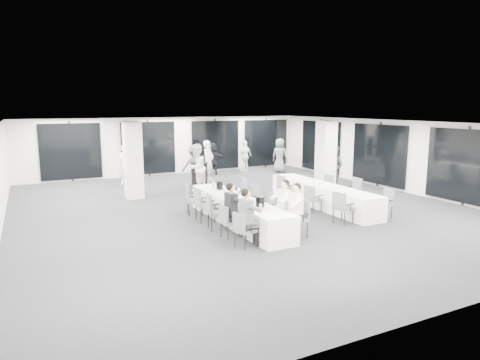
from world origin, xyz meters
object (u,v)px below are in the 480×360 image
object	(u,v)px
chair_main_left_far	(192,198)
chair_main_right_fourth	(252,197)
chair_main_right_far	(240,192)
chair_side_left_near	(342,206)
standing_guest_c	(195,163)
standing_guest_b	(196,164)
standing_guest_d	(245,154)
standing_guest_e	(280,153)
chair_side_right_far	(326,186)
standing_guest_a	(208,158)
standing_guest_g	(125,162)
chair_main_right_near	(298,216)
chair_main_right_mid	(268,206)
chair_side_right_mid	(353,191)
ice_bucket_near	(260,202)
chair_main_left_mid	(214,210)
cocktail_table	(200,175)
chair_side_right_near	(385,201)
chair_main_left_fourth	(202,203)
chair_main_right_second	(287,213)
chair_side_left_far	(284,187)
banquet_table_main	(238,211)
ice_bucket_far	(220,186)
standing_guest_h	(334,163)
banquet_table_side	(322,195)
chair_main_left_second	(228,219)
chair_side_left_mid	(312,197)
standing_guest_f	(212,157)
chair_main_left_near	(243,228)

from	to	relation	value
chair_main_left_far	chair_main_right_fourth	size ratio (longest dim) A/B	0.99
chair_main_right_far	chair_side_left_near	distance (m)	3.39
standing_guest_c	chair_main_right_far	bearing A→B (deg)	109.21
standing_guest_b	standing_guest_d	world-z (taller)	standing_guest_b
chair_main_left_far	standing_guest_e	distance (m)	9.29
chair_side_right_far	standing_guest_a	size ratio (longest dim) A/B	0.42
chair_main_right_far	standing_guest_g	distance (m)	6.69
chair_main_right_near	chair_side_left_near	distance (m)	1.91
chair_main_right_fourth	chair_main_right_mid	bearing A→B (deg)	179.25
chair_main_right_far	chair_side_right_mid	distance (m)	3.78
standing_guest_d	ice_bucket_near	world-z (taller)	standing_guest_d
chair_main_left_mid	standing_guest_a	world-z (taller)	standing_guest_a
cocktail_table	standing_guest_g	size ratio (longest dim) A/B	0.54
chair_side_right_near	standing_guest_g	distance (m)	10.86
chair_main_left_fourth	chair_main_right_far	world-z (taller)	chair_main_right_far
chair_main_right_second	chair_side_left_far	distance (m)	3.57
banquet_table_main	chair_side_left_far	world-z (taller)	chair_side_left_far
standing_guest_g	ice_bucket_far	size ratio (longest dim) A/B	8.19
standing_guest_d	standing_guest_h	distance (m)	5.34
chair_side_right_far	chair_side_right_mid	bearing A→B (deg)	167.48
chair_main_right_fourth	ice_bucket_far	world-z (taller)	ice_bucket_far
banquet_table_side	chair_main_right_near	size ratio (longest dim) A/B	5.02
chair_side_left_near	standing_guest_a	bearing A→B (deg)	171.96
chair_main_left_far	standing_guest_d	world-z (taller)	standing_guest_d
chair_main_left_fourth	chair_side_right_mid	world-z (taller)	chair_main_left_fourth
chair_main_left_second	chair_main_right_second	bearing A→B (deg)	77.43
chair_side_left_mid	chair_main_right_fourth	bearing A→B (deg)	-121.98
chair_side_left_mid	chair_main_left_mid	bearing A→B (deg)	-98.82
standing_guest_b	chair_main_right_near	bearing A→B (deg)	52.18
standing_guest_a	standing_guest_h	xyz separation A→B (m)	(4.43, -3.31, -0.07)
chair_side_right_near	standing_guest_d	world-z (taller)	standing_guest_d
banquet_table_main	chair_side_left_far	distance (m)	3.20
chair_side_left_mid	chair_main_right_far	bearing A→B (deg)	-141.47
standing_guest_f	ice_bucket_far	xyz separation A→B (m)	(-2.70, -7.03, -0.03)
chair_main_right_near	standing_guest_g	size ratio (longest dim) A/B	0.51
chair_main_right_second	chair_side_left_mid	distance (m)	2.33
chair_main_right_near	standing_guest_e	size ratio (longest dim) A/B	0.51
chair_main_right_near	standing_guest_a	distance (m)	8.86
chair_main_right_far	chair_main_right_mid	bearing A→B (deg)	-169.14
standing_guest_c	standing_guest_g	bearing A→B (deg)	-11.64
chair_main_left_far	banquet_table_main	bearing A→B (deg)	42.89
banquet_table_side	standing_guest_c	bearing A→B (deg)	114.85
chair_main_right_fourth	chair_main_right_far	bearing A→B (deg)	-0.41
chair_main_right_fourth	chair_side_left_far	world-z (taller)	chair_main_right_fourth
chair_main_left_far	standing_guest_c	world-z (taller)	standing_guest_c
chair_main_left_near	chair_main_left_far	distance (m)	3.50
banquet_table_side	chair_main_right_mid	distance (m)	2.83
ice_bucket_near	standing_guest_g	bearing A→B (deg)	100.44
chair_main_right_fourth	chair_main_right_second	bearing A→B (deg)	179.54
standing_guest_h	banquet_table_side	bearing A→B (deg)	116.00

